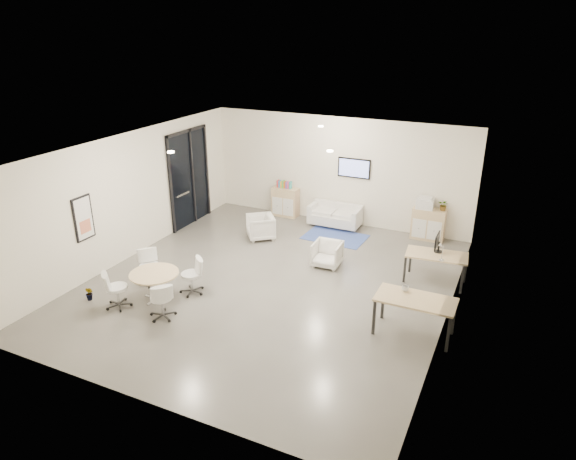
% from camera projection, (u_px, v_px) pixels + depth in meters
% --- Properties ---
extents(room_shell, '(9.60, 10.60, 4.80)m').
position_uv_depth(room_shell, '(270.00, 220.00, 11.49)').
color(room_shell, '#52504B').
rests_on(room_shell, ground).
extents(glass_door, '(0.09, 1.90, 2.85)m').
position_uv_depth(glass_door, '(189.00, 175.00, 15.19)').
color(glass_door, black).
rests_on(glass_door, room_shell).
extents(artwork, '(0.05, 0.54, 1.04)m').
position_uv_depth(artwork, '(83.00, 218.00, 11.73)').
color(artwork, black).
rests_on(artwork, room_shell).
extents(wall_tv, '(0.98, 0.06, 0.58)m').
position_uv_depth(wall_tv, '(354.00, 168.00, 14.98)').
color(wall_tv, black).
rests_on(wall_tv, room_shell).
extents(ceiling_spots, '(3.14, 4.14, 0.03)m').
position_uv_depth(ceiling_spots, '(278.00, 142.00, 11.67)').
color(ceiling_spots, '#FFEAC6').
rests_on(ceiling_spots, room_shell).
extents(sideboard_left, '(0.81, 0.42, 0.91)m').
position_uv_depth(sideboard_left, '(285.00, 202.00, 16.14)').
color(sideboard_left, tan).
rests_on(sideboard_left, room_shell).
extents(sideboard_right, '(0.90, 0.44, 0.90)m').
position_uv_depth(sideboard_right, '(428.00, 224.00, 14.39)').
color(sideboard_right, tan).
rests_on(sideboard_right, room_shell).
extents(books, '(0.47, 0.14, 0.22)m').
position_uv_depth(books, '(284.00, 184.00, 15.95)').
color(books, red).
rests_on(books, sideboard_left).
extents(printer, '(0.48, 0.40, 0.33)m').
position_uv_depth(printer, '(425.00, 203.00, 14.22)').
color(printer, white).
rests_on(printer, sideboard_right).
extents(loveseat, '(1.53, 0.77, 0.57)m').
position_uv_depth(loveseat, '(335.00, 216.00, 15.39)').
color(loveseat, silver).
rests_on(loveseat, room_shell).
extents(blue_rug, '(1.77, 1.23, 0.01)m').
position_uv_depth(blue_rug, '(335.00, 237.00, 14.67)').
color(blue_rug, '#304794').
rests_on(blue_rug, room_shell).
extents(armchair_left, '(0.98, 0.99, 0.75)m').
position_uv_depth(armchair_left, '(260.00, 226.00, 14.47)').
color(armchair_left, silver).
rests_on(armchair_left, room_shell).
extents(armchair_right, '(0.70, 0.66, 0.69)m').
position_uv_depth(armchair_right, '(327.00, 253.00, 12.84)').
color(armchair_right, silver).
rests_on(armchair_right, room_shell).
extents(desk_rear, '(1.45, 0.83, 0.72)m').
position_uv_depth(desk_rear, '(437.00, 257.00, 11.90)').
color(desk_rear, tan).
rests_on(desk_rear, room_shell).
extents(desk_front, '(1.52, 0.76, 0.79)m').
position_uv_depth(desk_front, '(415.00, 302.00, 9.86)').
color(desk_front, tan).
rests_on(desk_front, room_shell).
extents(monitor, '(0.20, 0.50, 0.44)m').
position_uv_depth(monitor, '(437.00, 242.00, 11.92)').
color(monitor, black).
rests_on(monitor, desk_rear).
extents(round_table, '(1.07, 1.07, 0.65)m').
position_uv_depth(round_table, '(154.00, 277.00, 11.18)').
color(round_table, tan).
rests_on(round_table, room_shell).
extents(meeting_chairs, '(2.00, 2.00, 0.82)m').
position_uv_depth(meeting_chairs, '(155.00, 283.00, 11.24)').
color(meeting_chairs, white).
rests_on(meeting_chairs, room_shell).
extents(plant_cabinet, '(0.36, 0.38, 0.25)m').
position_uv_depth(plant_cabinet, '(444.00, 206.00, 14.06)').
color(plant_cabinet, '#3F7F3F').
rests_on(plant_cabinet, sideboard_right).
extents(plant_floor, '(0.23, 0.36, 0.15)m').
position_uv_depth(plant_floor, '(90.00, 297.00, 11.32)').
color(plant_floor, '#3F7F3F').
rests_on(plant_floor, room_shell).
extents(cup, '(0.16, 0.15, 0.14)m').
position_uv_depth(cup, '(405.00, 288.00, 10.09)').
color(cup, white).
rests_on(cup, desk_front).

